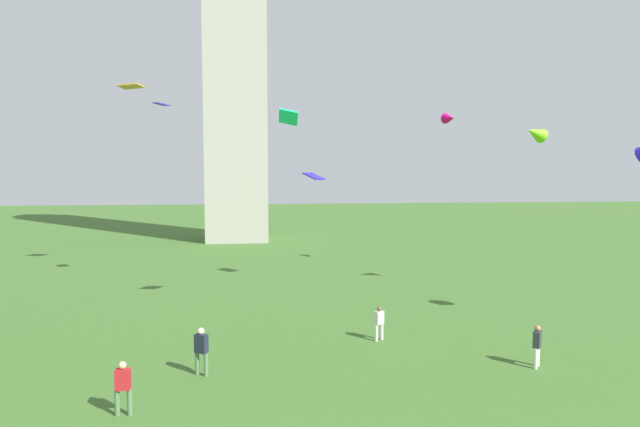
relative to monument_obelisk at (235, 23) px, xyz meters
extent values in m
cube|color=#A8A399|center=(0.00, 0.00, -2.77)|extent=(6.69, 6.69, 42.24)
cylinder|color=#51754C|center=(-2.34, -43.97, -23.47)|extent=(0.16, 0.16, 0.83)
cylinder|color=#51754C|center=(-1.96, -43.97, -23.47)|extent=(0.16, 0.16, 0.83)
cube|color=red|center=(-2.15, -43.97, -22.73)|extent=(0.45, 0.26, 0.66)
sphere|color=#D8AD84|center=(-2.15, -43.97, -22.28)|extent=(0.24, 0.24, 0.24)
cylinder|color=silver|center=(13.00, -41.44, -23.49)|extent=(0.15, 0.15, 0.81)
cylinder|color=silver|center=(12.76, -41.72, -23.49)|extent=(0.15, 0.15, 0.81)
cube|color=#2D3338|center=(12.88, -41.58, -22.76)|extent=(0.47, 0.50, 0.64)
sphere|color=#A37556|center=(12.88, -41.58, -22.33)|extent=(0.23, 0.23, 0.23)
cylinder|color=silver|center=(7.38, -37.63, -23.51)|extent=(0.14, 0.14, 0.75)
cylinder|color=silver|center=(7.68, -37.44, -23.51)|extent=(0.14, 0.14, 0.75)
cube|color=silver|center=(7.53, -37.53, -22.84)|extent=(0.47, 0.42, 0.60)
sphere|color=brown|center=(7.53, -37.53, -22.43)|extent=(0.22, 0.22, 0.22)
cylinder|color=#51754C|center=(0.12, -40.96, -23.45)|extent=(0.16, 0.16, 0.87)
cylinder|color=#51754C|center=(-0.22, -40.76, -23.45)|extent=(0.16, 0.16, 0.87)
cube|color=#1E2333|center=(-0.05, -40.86, -22.67)|extent=(0.55, 0.48, 0.69)
sphere|color=beige|center=(-0.05, -40.86, -22.20)|extent=(0.25, 0.25, 0.25)
cube|color=#3B24ED|center=(-3.85, -25.58, -11.98)|extent=(1.21, 1.32, 0.28)
cone|color=#75D817|center=(18.48, -30.59, -13.96)|extent=(1.64, 1.34, 1.18)
cube|color=#12D7A1|center=(3.69, -33.72, -13.52)|extent=(0.98, 1.41, 0.78)
cube|color=#2821C4|center=(5.88, -25.23, -16.54)|extent=(1.54, 1.59, 0.49)
cone|color=#D60A6F|center=(16.15, -22.66, -12.35)|extent=(1.04, 1.31, 0.87)
cube|color=orange|center=(-6.69, -20.92, -10.19)|extent=(1.86, 1.56, 0.28)
camera|label=1|loc=(2.03, -60.94, -16.26)|focal=30.22mm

